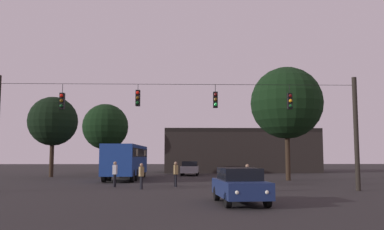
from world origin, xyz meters
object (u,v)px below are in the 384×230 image
at_px(pedestrian_crossing_left, 141,175).
at_px(tree_left_silhouette, 287,103).
at_px(pedestrian_near_bus, 115,173).
at_px(tree_behind_building, 53,121).
at_px(car_near_right, 240,185).
at_px(pedestrian_crossing_right, 247,176).
at_px(city_bus, 127,158).
at_px(tree_right_far, 105,127).
at_px(car_far_left, 190,168).
at_px(pedestrian_crossing_center, 176,173).

bearing_deg(pedestrian_crossing_left, tree_left_silhouette, 38.89).
height_order(pedestrian_near_bus, tree_behind_building, tree_behind_building).
bearing_deg(car_near_right, tree_left_silhouette, 69.13).
relative_size(car_near_right, pedestrian_crossing_right, 2.81).
xyz_separation_m(city_bus, pedestrian_crossing_left, (2.36, -11.24, -0.97)).
bearing_deg(car_near_right, tree_right_far, 109.52).
distance_m(city_bus, pedestrian_near_bus, 9.19).
xyz_separation_m(car_far_left, pedestrian_crossing_center, (-1.37, -16.90, 0.15)).
relative_size(car_near_right, pedestrian_crossing_center, 2.66).
distance_m(car_near_right, pedestrian_crossing_center, 10.54).
bearing_deg(city_bus, car_near_right, -69.25).
bearing_deg(pedestrian_crossing_center, pedestrian_crossing_right, -45.17).
xyz_separation_m(pedestrian_crossing_center, pedestrian_near_bus, (-4.05, 0.00, 0.01)).
xyz_separation_m(car_near_right, tree_left_silhouette, (6.63, 17.39, 5.83)).
bearing_deg(pedestrian_crossing_right, tree_right_far, 115.73).
distance_m(car_near_right, tree_behind_building, 29.00).
xyz_separation_m(pedestrian_near_bus, tree_behind_building, (-8.46, 13.98, 4.60)).
relative_size(pedestrian_crossing_left, tree_left_silhouette, 0.16).
relative_size(pedestrian_crossing_left, tree_right_far, 0.19).
distance_m(city_bus, tree_right_far, 14.68).
bearing_deg(pedestrian_near_bus, tree_right_far, 101.78).
relative_size(pedestrian_crossing_right, tree_right_far, 0.19).
relative_size(tree_behind_building, tree_right_far, 0.95).
bearing_deg(pedestrian_crossing_center, car_far_left, 85.35).
bearing_deg(car_far_left, pedestrian_crossing_left, -100.36).
bearing_deg(city_bus, tree_left_silhouette, -7.74).
relative_size(pedestrian_crossing_right, pedestrian_near_bus, 0.94).
height_order(city_bus, car_near_right, city_bus).
height_order(car_far_left, pedestrian_near_bus, pedestrian_near_bus).
height_order(car_near_right, car_far_left, same).
bearing_deg(pedestrian_crossing_right, car_near_right, -102.29).
bearing_deg(car_far_left, tree_left_silhouette, -49.96).
distance_m(pedestrian_crossing_center, pedestrian_near_bus, 4.05).
height_order(city_bus, tree_right_far, tree_right_far).
xyz_separation_m(city_bus, pedestrian_near_bus, (0.40, -9.14, -0.91)).
height_order(tree_left_silhouette, tree_right_far, tree_left_silhouette).
distance_m(car_near_right, car_far_left, 27.09).
bearing_deg(pedestrian_crossing_center, tree_left_silhouette, 37.37).
relative_size(car_near_right, tree_right_far, 0.53).
relative_size(pedestrian_crossing_center, pedestrian_near_bus, 0.99).
bearing_deg(car_near_right, pedestrian_crossing_right, 77.71).
bearing_deg(car_far_left, pedestrian_crossing_right, -82.49).
distance_m(car_near_right, tree_right_far, 35.14).
bearing_deg(tree_left_silhouette, car_far_left, 130.04).
distance_m(pedestrian_crossing_left, tree_behind_building, 19.71).
height_order(city_bus, pedestrian_near_bus, city_bus).
height_order(pedestrian_crossing_center, pedestrian_crossing_right, pedestrian_crossing_center).
relative_size(car_near_right, car_far_left, 1.00).
height_order(tree_left_silhouette, tree_behind_building, tree_left_silhouette).
distance_m(pedestrian_crossing_center, tree_left_silhouette, 13.22).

